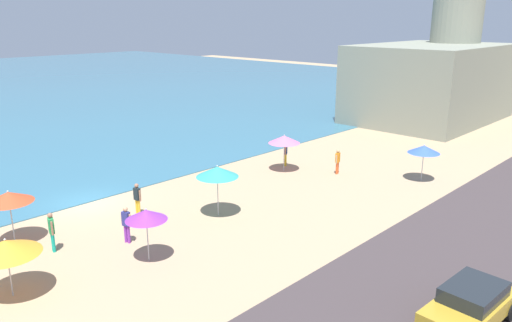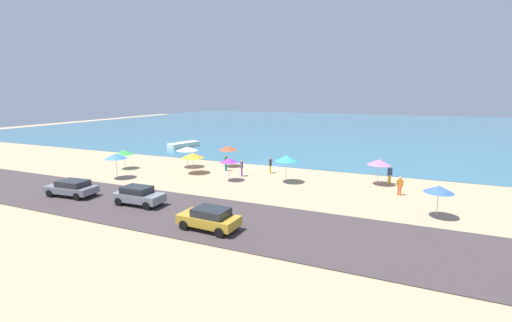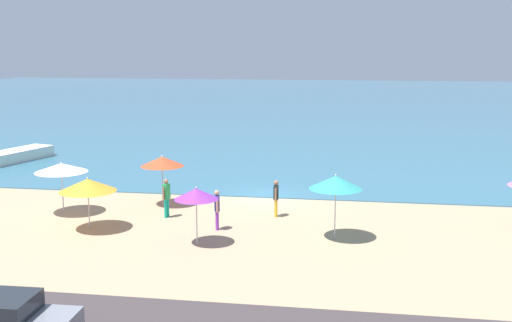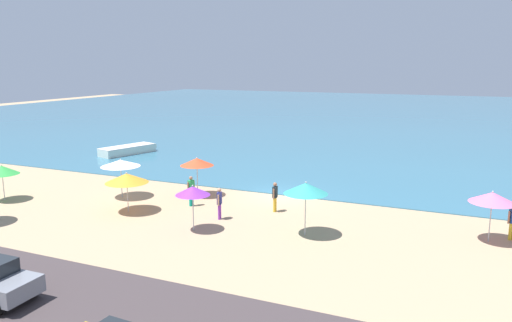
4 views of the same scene
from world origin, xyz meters
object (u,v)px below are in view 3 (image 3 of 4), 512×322
at_px(beach_umbrella_5, 162,161).
at_px(skiff_nearshore, 18,155).
at_px(beach_umbrella_2, 88,185).
at_px(beach_umbrella_4, 61,168).
at_px(beach_umbrella_1, 336,182).
at_px(bather_2, 166,196).
at_px(beach_umbrella_7, 196,194).
at_px(bather_0, 276,196).
at_px(bather_4, 217,207).

xyz_separation_m(beach_umbrella_5, skiff_nearshore, (-13.49, 10.18, -1.80)).
distance_m(beach_umbrella_2, beach_umbrella_4, 3.36).
height_order(beach_umbrella_1, beach_umbrella_2, beach_umbrella_1).
distance_m(beach_umbrella_1, bather_2, 8.27).
relative_size(beach_umbrella_4, bather_2, 1.37).
xyz_separation_m(beach_umbrella_7, skiff_nearshore, (-16.75, 16.15, -1.66)).
xyz_separation_m(beach_umbrella_1, skiff_nearshore, (-22.20, 14.52, -1.97)).
distance_m(beach_umbrella_1, bather_0, 4.46).
bearing_deg(skiff_nearshore, beach_umbrella_2, -51.97).
relative_size(beach_umbrella_7, bather_0, 1.39).
distance_m(beach_umbrella_5, skiff_nearshore, 16.99).
bearing_deg(beach_umbrella_5, bather_4, -46.29).
height_order(beach_umbrella_5, bather_2, beach_umbrella_5).
distance_m(beach_umbrella_2, skiff_nearshore, 18.89).
relative_size(beach_umbrella_4, beach_umbrella_7, 1.04).
bearing_deg(beach_umbrella_4, beach_umbrella_5, 28.11).
xyz_separation_m(beach_umbrella_2, beach_umbrella_5, (1.89, 4.65, 0.24)).
height_order(beach_umbrella_7, bather_0, beach_umbrella_7).
bearing_deg(bather_4, beach_umbrella_4, 169.11).
xyz_separation_m(bather_2, bather_4, (2.76, -1.60, -0.04)).
bearing_deg(beach_umbrella_5, beach_umbrella_4, -151.89).
bearing_deg(bather_2, beach_umbrella_2, -137.78).
relative_size(beach_umbrella_7, bather_4, 1.36).
height_order(bather_0, skiff_nearshore, bather_0).
bearing_deg(beach_umbrella_5, beach_umbrella_2, -112.08).
height_order(beach_umbrella_4, bather_4, beach_umbrella_4).
bearing_deg(beach_umbrella_5, skiff_nearshore, 142.95).
bearing_deg(beach_umbrella_2, beach_umbrella_7, -14.31).
xyz_separation_m(beach_umbrella_4, bather_0, (10.09, 1.03, -1.25)).
bearing_deg(bather_0, beach_umbrella_1, -47.49).
xyz_separation_m(beach_umbrella_2, bather_0, (7.74, 3.42, -1.02)).
height_order(beach_umbrella_2, beach_umbrella_7, beach_umbrella_7).
xyz_separation_m(beach_umbrella_4, skiff_nearshore, (-9.25, 12.44, -1.78)).
bearing_deg(bather_2, beach_umbrella_4, -178.99).
bearing_deg(bather_0, beach_umbrella_2, -156.16).
distance_m(bather_0, bather_4, 3.39).
bearing_deg(bather_2, beach_umbrella_5, 111.31).
distance_m(beach_umbrella_2, bather_0, 8.53).
xyz_separation_m(beach_umbrella_4, bather_4, (7.84, -1.51, -1.23)).
bearing_deg(bather_4, beach_umbrella_7, -98.93).
distance_m(beach_umbrella_1, beach_umbrella_5, 9.73).
relative_size(bather_2, skiff_nearshore, 0.31).
relative_size(beach_umbrella_2, skiff_nearshore, 0.42).
bearing_deg(beach_umbrella_7, bather_4, 81.07).
distance_m(beach_umbrella_4, bather_2, 5.22).
height_order(beach_umbrella_7, bather_4, beach_umbrella_7).
distance_m(beach_umbrella_7, bather_2, 4.62).
distance_m(beach_umbrella_4, beach_umbrella_5, 4.80).
relative_size(beach_umbrella_1, bather_2, 1.51).
xyz_separation_m(beach_umbrella_2, beach_umbrella_7, (5.15, -1.31, 0.11)).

